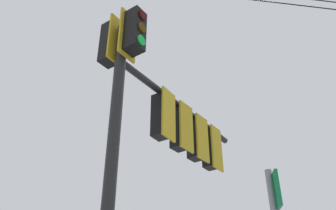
{
  "coord_description": "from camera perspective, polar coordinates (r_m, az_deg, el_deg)",
  "views": [
    {
      "loc": [
        6.11,
        -0.58,
        1.79
      ],
      "look_at": [
        0.02,
        0.97,
        5.57
      ],
      "focal_mm": 38.61,
      "sensor_mm": 36.0,
      "label": 1
    }
  ],
  "objects": [
    {
      "name": "signal_mast_assembly",
      "position": [
        6.77,
        -1.67,
        -3.13
      ],
      "size": [
        3.11,
        3.5,
        6.82
      ],
      "color": "black",
      "rests_on": "ground"
    }
  ]
}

